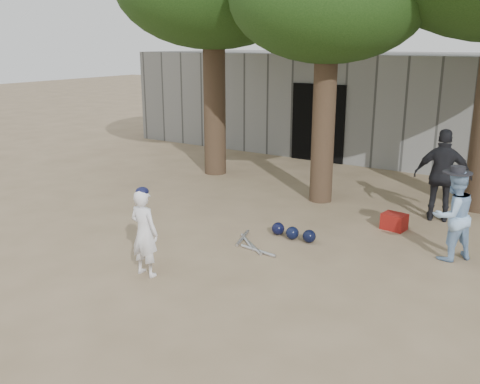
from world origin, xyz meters
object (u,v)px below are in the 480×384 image
Objects in this scene: boy_player at (144,233)px; spectator_blue at (453,216)px; spectator_dark at (443,176)px; red_bag at (394,222)px.

boy_player is 4.78m from spectator_blue.
spectator_dark is at bearing -123.02° from spectator_blue.
spectator_blue is at bearing -138.71° from boy_player.
red_bag is at bearing -120.94° from boy_player.
boy_player is 5.83m from spectator_dark.
boy_player is at bearing -10.52° from spectator_blue.
spectator_blue reaches higher than boy_player.
red_bag is (2.46, 3.99, -0.51)m from boy_player.
spectator_dark is at bearing 60.75° from red_bag.
red_bag is at bearing -88.24° from spectator_blue.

